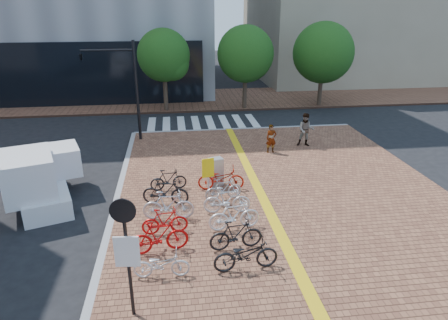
{
  "coord_description": "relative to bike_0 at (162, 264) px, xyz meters",
  "views": [
    {
      "loc": [
        -1.52,
        -12.35,
        7.63
      ],
      "look_at": [
        0.59,
        3.68,
        1.3
      ],
      "focal_mm": 32.0,
      "sensor_mm": 36.0,
      "label": 1
    }
  ],
  "objects": [
    {
      "name": "ground",
      "position": [
        2.06,
        2.51,
        -0.58
      ],
      "size": [
        120.0,
        120.0,
        0.0
      ],
      "primitive_type": "plane",
      "color": "black",
      "rests_on": "ground"
    },
    {
      "name": "yellow_sign",
      "position": [
        1.82,
        4.72,
        0.83
      ],
      "size": [
        0.49,
        0.17,
        1.83
      ],
      "color": "#B7B7BC",
      "rests_on": "sidewalk"
    },
    {
      "name": "bike_9",
      "position": [
        2.42,
        3.57,
        0.11
      ],
      "size": [
        1.83,
        0.61,
        1.08
      ],
      "primitive_type": "imported",
      "rotation": [
        0.0,
        0.0,
        1.51
      ],
      "color": "silver",
      "rests_on": "sidewalk"
    },
    {
      "name": "bike_0",
      "position": [
        0.0,
        0.0,
        0.0
      ],
      "size": [
        1.67,
        0.66,
        0.86
      ],
      "primitive_type": "imported",
      "rotation": [
        0.0,
        0.0,
        1.52
      ],
      "color": "silver",
      "rests_on": "sidewalk"
    },
    {
      "name": "bike_3",
      "position": [
        0.21,
        3.39,
        0.14
      ],
      "size": [
        1.93,
        0.66,
        1.14
      ],
      "primitive_type": "imported",
      "rotation": [
        0.0,
        0.0,
        1.5
      ],
      "color": "silver",
      "rests_on": "sidewalk"
    },
    {
      "name": "bike_2",
      "position": [
        0.08,
        2.4,
        0.05
      ],
      "size": [
        1.63,
        0.57,
        0.96
      ],
      "primitive_type": "imported",
      "rotation": [
        0.0,
        0.0,
        1.64
      ],
      "color": "red",
      "rests_on": "sidewalk"
    },
    {
      "name": "pedestrian_b",
      "position": [
        7.86,
        10.72,
        0.51
      ],
      "size": [
        1.06,
        0.92,
        1.88
      ],
      "primitive_type": "imported",
      "rotation": [
        0.0,
        0.0,
        -0.26
      ],
      "color": "#494D5D",
      "rests_on": "sidewalk"
    },
    {
      "name": "traffic_light_pole",
      "position": [
        -2.75,
        13.17,
        3.48
      ],
      "size": [
        3.05,
        1.17,
        5.67
      ],
      "color": "black",
      "rests_on": "sidewalk"
    },
    {
      "name": "bike_7",
      "position": [
        2.37,
        1.14,
        0.1
      ],
      "size": [
        1.8,
        0.67,
        1.06
      ],
      "primitive_type": "imported",
      "rotation": [
        0.0,
        0.0,
        1.67
      ],
      "color": "black",
      "rests_on": "sidewalk"
    },
    {
      "name": "crosswalk",
      "position": [
        2.56,
        16.51,
        -0.58
      ],
      "size": [
        7.5,
        4.0,
        0.01
      ],
      "color": "silver",
      "rests_on": "ground"
    },
    {
      "name": "far_sidewalk",
      "position": [
        2.06,
        23.51,
        -0.51
      ],
      "size": [
        70.0,
        8.0,
        0.15
      ],
      "primitive_type": "cube",
      "color": "brown",
      "rests_on": "ground"
    },
    {
      "name": "bike_1",
      "position": [
        -0.09,
        1.29,
        0.14
      ],
      "size": [
        1.95,
        0.8,
        1.14
      ],
      "primitive_type": "imported",
      "rotation": [
        0.0,
        0.0,
        1.71
      ],
      "color": "red",
      "rests_on": "sidewalk"
    },
    {
      "name": "notice_sign",
      "position": [
        -0.71,
        -1.48,
        1.69
      ],
      "size": [
        0.62,
        0.17,
        3.36
      ],
      "color": "black",
      "rests_on": "sidewalk"
    },
    {
      "name": "bike_11",
      "position": [
        2.45,
        5.67,
        0.09
      ],
      "size": [
        2.03,
        0.87,
        1.04
      ],
      "primitive_type": "imported",
      "rotation": [
        0.0,
        0.0,
        1.48
      ],
      "color": "#AA190C",
      "rests_on": "sidewalk"
    },
    {
      "name": "bike_6",
      "position": [
        2.5,
        0.03,
        0.09
      ],
      "size": [
        2.02,
        0.83,
        1.04
      ],
      "primitive_type": "imported",
      "rotation": [
        0.0,
        0.0,
        1.64
      ],
      "color": "black",
      "rests_on": "sidewalk"
    },
    {
      "name": "box_truck",
      "position": [
        -4.8,
        5.61,
        0.53
      ],
      "size": [
        2.99,
        4.42,
        2.36
      ],
      "color": "silver",
      "rests_on": "ground"
    },
    {
      "name": "bike_10",
      "position": [
        2.43,
        4.68,
        0.04
      ],
      "size": [
        1.63,
        0.76,
        0.95
      ],
      "primitive_type": "imported",
      "rotation": [
        0.0,
        0.0,
        1.78
      ],
      "color": "#ADACB1",
      "rests_on": "sidewalk"
    },
    {
      "name": "street_trees",
      "position": [
        7.1,
        19.97,
        3.52
      ],
      "size": [
        16.2,
        4.6,
        6.35
      ],
      "color": "#38281E",
      "rests_on": "far_sidewalk"
    },
    {
      "name": "utility_box",
      "position": [
        2.28,
        6.15,
        0.2
      ],
      "size": [
        0.68,
        0.58,
        1.26
      ],
      "primitive_type": "cube",
      "rotation": [
        0.0,
        0.0,
        0.31
      ],
      "color": "#BBBBC0",
      "rests_on": "sidewalk"
    },
    {
      "name": "bike_4",
      "position": [
        0.09,
        4.58,
        0.13
      ],
      "size": [
        1.92,
        0.87,
        1.12
      ],
      "primitive_type": "imported",
      "rotation": [
        0.0,
        0.0,
        1.38
      ],
      "color": "black",
      "rests_on": "sidewalk"
    },
    {
      "name": "pedestrian_a",
      "position": [
        5.69,
        9.93,
        0.34
      ],
      "size": [
        0.58,
        0.4,
        1.54
      ],
      "primitive_type": "imported",
      "rotation": [
        0.0,
        0.0,
        0.05
      ],
      "color": "gray",
      "rests_on": "sidewalk"
    },
    {
      "name": "bike_8",
      "position": [
        2.51,
        2.35,
        0.13
      ],
      "size": [
        1.91,
        0.74,
        1.12
      ],
      "primitive_type": "imported",
      "rotation": [
        0.0,
        0.0,
        1.69
      ],
      "color": "white",
      "rests_on": "sidewalk"
    },
    {
      "name": "kerb_north",
      "position": [
        5.06,
        14.51,
        -0.51
      ],
      "size": [
        14.0,
        0.25,
        0.15
      ],
      "primitive_type": "cube",
      "color": "gray",
      "rests_on": "ground"
    },
    {
      "name": "bike_5",
      "position": [
        0.21,
        5.93,
        0.04
      ],
      "size": [
        1.62,
        0.65,
        0.94
      ],
      "primitive_type": "imported",
      "rotation": [
        0.0,
        0.0,
        1.71
      ],
      "color": "black",
      "rests_on": "sidewalk"
    }
  ]
}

